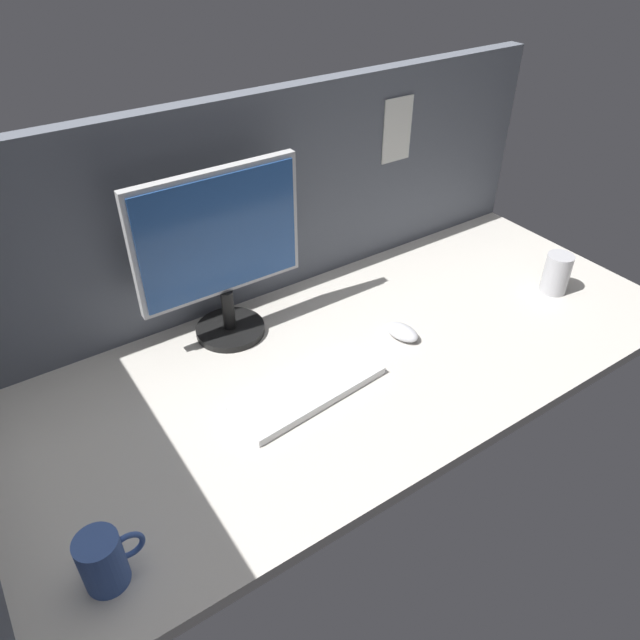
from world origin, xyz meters
TOP-DOWN VIEW (x-y plane):
  - ground_plane at (0.00, 0.00)cm, footprint 180.00×80.00cm
  - cubicle_wall_back at (0.06, 37.50)cm, footprint 180.00×5.50cm
  - monitor at (-20.34, 25.14)cm, footprint 42.75×18.00cm
  - keyboard at (-15.89, -6.54)cm, footprint 38.08×16.50cm
  - mouse at (15.79, -2.40)cm, footprint 7.47×10.56cm
  - mug_ceramic_blue at (-69.24, -26.07)cm, footprint 11.30×7.53cm
  - mug_steel at (66.32, -10.07)cm, footprint 7.44×7.44cm

SIDE VIEW (x-z plane):
  - ground_plane at x=0.00cm, z-range -3.00..0.00cm
  - keyboard at x=-15.89cm, z-range 0.00..2.00cm
  - mouse at x=15.79cm, z-range 0.00..3.40cm
  - mug_ceramic_blue at x=-69.24cm, z-range 0.03..11.23cm
  - mug_steel at x=66.32cm, z-range 0.00..11.79cm
  - monitor at x=-20.34cm, z-range 2.42..47.18cm
  - cubicle_wall_back at x=0.06cm, z-range 0.02..56.11cm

